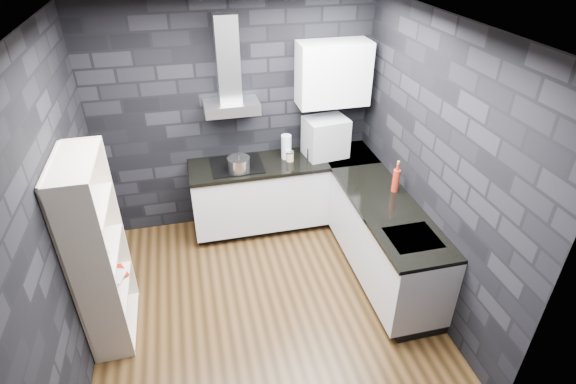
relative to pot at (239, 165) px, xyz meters
name	(u,v)px	position (x,y,z in m)	size (l,w,h in m)	color
ground	(265,302)	(0.04, -1.16, -0.98)	(3.20, 3.20, 0.00)	#482F17
ceiling	(254,25)	(0.04, -1.16, 1.72)	(3.20, 3.20, 0.00)	white
wall_back	(235,118)	(0.04, 0.46, 0.37)	(3.20, 0.05, 2.70)	black
wall_front	(314,337)	(0.04, -2.79, 0.37)	(3.20, 0.05, 2.70)	black
wall_left	(58,215)	(-1.58, -1.16, 0.37)	(0.05, 3.20, 2.70)	black
wall_right	(432,168)	(1.67, -1.16, 0.37)	(0.05, 3.20, 2.70)	black
toekick_back	(283,218)	(0.54, 0.18, -0.93)	(2.18, 0.50, 0.10)	black
toekick_right	(384,271)	(1.38, -1.06, -0.93)	(0.50, 1.78, 0.10)	black
counter_back_cab	(284,191)	(0.54, 0.14, -0.50)	(2.20, 0.60, 0.76)	silver
counter_right_cab	(385,241)	(1.34, -1.06, -0.50)	(0.60, 1.80, 0.76)	silver
counter_back_top	(284,162)	(0.54, 0.13, -0.10)	(2.20, 0.62, 0.04)	black
counter_right_top	(388,209)	(1.33, -1.06, -0.10)	(0.62, 1.80, 0.04)	black
counter_corner_top	(348,155)	(1.34, 0.14, -0.10)	(0.62, 0.62, 0.04)	black
hood_body	(232,107)	(-0.01, 0.27, 0.58)	(0.60, 0.34, 0.12)	#B5B5BA
hood_chimney	(228,59)	(-0.01, 0.34, 1.09)	(0.24, 0.20, 0.90)	#B5B5BA
upper_cabinet	(333,74)	(1.14, 0.26, 0.87)	(0.80, 0.35, 0.70)	white
cooktop	(237,165)	(-0.01, 0.14, -0.08)	(0.58, 0.50, 0.01)	black
sink_rim	(413,238)	(1.34, -1.56, -0.09)	(0.44, 0.40, 0.01)	#B5B5BA
pot	(239,165)	(0.00, 0.00, 0.00)	(0.24, 0.24, 0.14)	silver
glass_vase	(286,147)	(0.59, 0.20, 0.06)	(0.12, 0.12, 0.29)	silver
storage_jar	(290,157)	(0.61, 0.11, -0.03)	(0.09, 0.09, 0.11)	tan
utensil_crock	(312,153)	(0.87, 0.10, -0.01)	(0.11, 0.11, 0.14)	silver
appliance_garage	(326,138)	(1.06, 0.17, 0.14)	(0.48, 0.37, 0.48)	#A1A3A7
red_bottle	(396,181)	(1.52, -0.79, 0.04)	(0.07, 0.07, 0.25)	#9F2818
bookshelf	(98,253)	(-1.38, -1.13, -0.08)	(0.34, 0.80, 1.80)	beige
fruit_bowl	(95,260)	(-1.38, -1.27, -0.05)	(0.24, 0.24, 0.06)	white
book_red	(106,269)	(-1.39, -0.96, -0.41)	(0.16, 0.02, 0.22)	#99160A
book_second	(107,268)	(-1.39, -0.98, -0.39)	(0.15, 0.02, 0.20)	#B2B2B2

